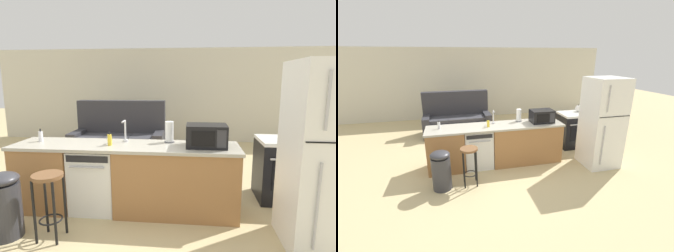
{
  "view_description": "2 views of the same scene",
  "coord_description": "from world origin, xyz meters",
  "views": [
    {
      "loc": [
        1.03,
        -3.23,
        1.72
      ],
      "look_at": [
        0.67,
        0.39,
        1.08
      ],
      "focal_mm": 28.0,
      "sensor_mm": 36.0,
      "label": 1
    },
    {
      "loc": [
        -0.74,
        -4.52,
        2.36
      ],
      "look_at": [
        0.39,
        0.1,
        0.84
      ],
      "focal_mm": 24.0,
      "sensor_mm": 36.0,
      "label": 2
    }
  ],
  "objects": [
    {
      "name": "paper_towel_roll",
      "position": [
        0.71,
        0.19,
        1.04
      ],
      "size": [
        0.14,
        0.14,
        0.28
      ],
      "color": "#4C4C51",
      "rests_on": "kitchen_counter"
    },
    {
      "name": "bar_stool",
      "position": [
        -0.5,
        -0.73,
        0.54
      ],
      "size": [
        0.32,
        0.32,
        0.74
      ],
      "color": "brown",
      "rests_on": "ground_plane"
    },
    {
      "name": "soap_bottle",
      "position": [
        -0.03,
        -0.06,
        0.97
      ],
      "size": [
        0.06,
        0.06,
        0.18
      ],
      "color": "yellow",
      "rests_on": "kitchen_counter"
    },
    {
      "name": "couch",
      "position": [
        -0.61,
        2.39,
        0.39
      ],
      "size": [
        2.03,
        0.96,
        1.27
      ],
      "color": "#2D2D33",
      "rests_on": "ground_plane"
    },
    {
      "name": "microwave",
      "position": [
        1.19,
        -0.0,
        1.04
      ],
      "size": [
        0.5,
        0.37,
        0.28
      ],
      "color": "black",
      "rests_on": "kitchen_counter"
    },
    {
      "name": "kettle",
      "position": [
        2.52,
        0.68,
        0.99
      ],
      "size": [
        0.21,
        0.17,
        0.19
      ],
      "color": "silver",
      "rests_on": "stove_range"
    },
    {
      "name": "ground_plane",
      "position": [
        0.0,
        0.0,
        0.0
      ],
      "size": [
        24.0,
        24.0,
        0.0
      ],
      "primitive_type": "plane",
      "color": "tan"
    },
    {
      "name": "stove_range",
      "position": [
        2.35,
        0.55,
        0.45
      ],
      "size": [
        0.76,
        0.68,
        0.9
      ],
      "color": "black",
      "rests_on": "ground_plane"
    },
    {
      "name": "wall_back",
      "position": [
        0.3,
        4.2,
        1.3
      ],
      "size": [
        10.0,
        0.06,
        2.6
      ],
      "color": "beige",
      "rests_on": "ground_plane"
    },
    {
      "name": "refrigerator",
      "position": [
        2.35,
        -0.55,
        0.96
      ],
      "size": [
        0.72,
        0.73,
        1.92
      ],
      "color": "white",
      "rests_on": "ground_plane"
    },
    {
      "name": "trash_bin",
      "position": [
        -1.01,
        -0.74,
        0.38
      ],
      "size": [
        0.35,
        0.35,
        0.74
      ],
      "color": "#333338",
      "rests_on": "ground_plane"
    },
    {
      "name": "kitchen_counter",
      "position": [
        0.24,
        0.0,
        0.42
      ],
      "size": [
        2.94,
        0.66,
        0.9
      ],
      "color": "#9E6B3D",
      "rests_on": "ground_plane"
    },
    {
      "name": "dishwasher",
      "position": [
        -0.25,
        -0.0,
        0.42
      ],
      "size": [
        0.58,
        0.61,
        0.84
      ],
      "color": "white",
      "rests_on": "ground_plane"
    },
    {
      "name": "sink_faucet",
      "position": [
        0.12,
        0.14,
        1.03
      ],
      "size": [
        0.07,
        0.18,
        0.3
      ],
      "color": "silver",
      "rests_on": "kitchen_counter"
    },
    {
      "name": "dish_soap_bottle",
      "position": [
        -1.03,
        0.06,
        0.97
      ],
      "size": [
        0.06,
        0.06,
        0.18
      ],
      "color": "silver",
      "rests_on": "kitchen_counter"
    }
  ]
}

